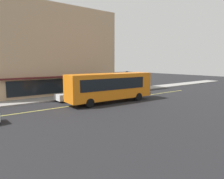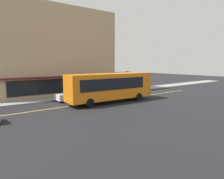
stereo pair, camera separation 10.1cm
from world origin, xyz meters
The scene contains 9 objects.
ground centered at (0.00, 0.00, 0.00)m, with size 120.00×120.00×0.00m, color black.
sidewalk centered at (0.00, 5.48, 0.07)m, with size 80.00×3.18×0.15m, color gray.
lane_centre_stripe centered at (0.00, 0.00, 0.00)m, with size 36.00×0.16×0.01m, color #D8D14C.
storefront_building centered at (-1.97, 11.33, 6.45)m, with size 21.25×9.13×12.92m.
bus centered at (1.58, -1.01, 1.99)m, with size 11.23×3.00×3.50m.
traffic_light centered at (9.26, 4.49, 2.53)m, with size 0.30×0.52×3.20m.
car_white centered at (-1.45, 2.88, 0.74)m, with size 4.34×1.95×1.52m.
pedestrian_at_corner centered at (1.32, 6.09, 1.09)m, with size 0.34×0.34×1.58m.
pedestrian_by_curb centered at (4.97, 5.80, 1.26)m, with size 0.34×0.34×1.83m.
Camera 2 is at (-13.61, -20.75, 4.83)m, focal length 33.40 mm.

